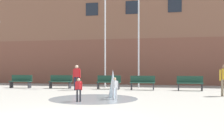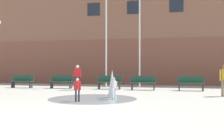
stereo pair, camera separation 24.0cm
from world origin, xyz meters
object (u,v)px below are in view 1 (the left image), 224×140
child_running (79,88)px  child_in_fountain (115,87)px  park_bench_left_of_flagpoles (61,81)px  park_bench_near_trashcan (190,83)px  flagpole_right (139,32)px  park_bench_under_left_flagpole (109,82)px  park_bench_under_right_flagpole (142,82)px  teen_by_trashcan (77,76)px  flagpole_left (106,30)px  park_bench_far_left (21,81)px

child_running → child_in_fountain: 1.69m
park_bench_left_of_flagpoles → park_bench_near_trashcan: 8.61m
flagpole_right → child_in_fountain: bearing=-93.3°
flagpole_right → park_bench_under_left_flagpole: bearing=-143.4°
park_bench_left_of_flagpoles → park_bench_under_right_flagpole: size_ratio=1.00×
teen_by_trashcan → flagpole_left: (1.25, 2.68, 3.24)m
child_running → teen_by_trashcan: bearing=-49.7°
park_bench_under_right_flagpole → flagpole_right: flagpole_right is taller
teen_by_trashcan → child_in_fountain: size_ratio=1.61×
park_bench_near_trashcan → flagpole_left: (-5.74, 1.52, 3.69)m
park_bench_far_left → flagpole_left: size_ratio=0.20×
park_bench_under_left_flagpole → child_running: size_ratio=1.62×
park_bench_under_left_flagpole → flagpole_right: 4.18m
park_bench_far_left → park_bench_left_of_flagpoles: size_ratio=1.00×
park_bench_under_left_flagpole → park_bench_near_trashcan: bearing=-1.3°
child_in_fountain → park_bench_left_of_flagpoles: bearing=179.6°
park_bench_near_trashcan → flagpole_right: 5.02m
park_bench_under_left_flagpole → park_bench_under_right_flagpole: (2.26, -0.16, 0.00)m
teen_by_trashcan → child_running: 5.66m
teen_by_trashcan → child_in_fountain: bearing=-57.7°
child_running → park_bench_near_trashcan: bearing=-107.9°
park_bench_left_of_flagpoles → park_bench_under_left_flagpole: (3.40, 0.03, 0.00)m
park_bench_left_of_flagpoles → park_bench_under_right_flagpole: bearing=-1.3°
park_bench_left_of_flagpoles → flagpole_left: bearing=26.6°
park_bench_far_left → flagpole_right: 9.05m
flagpole_left → flagpole_right: bearing=-0.0°
park_bench_far_left → child_in_fountain: child_in_fountain is taller
park_bench_under_right_flagpole → park_bench_near_trashcan: bearing=0.8°
park_bench_under_right_flagpole → flagpole_left: bearing=150.9°
park_bench_left_of_flagpoles → teen_by_trashcan: teen_by_trashcan is taller
flagpole_left → park_bench_under_left_flagpole: bearing=-69.0°
park_bench_far_left → park_bench_left_of_flagpoles: (2.92, 0.16, 0.00)m
park_bench_under_right_flagpole → teen_by_trashcan: (-4.05, -1.12, 0.45)m
park_bench_near_trashcan → flagpole_right: size_ratio=0.22×
park_bench_far_left → park_bench_under_right_flagpole: same height
flagpole_right → park_bench_left_of_flagpoles: bearing=-164.8°
park_bench_near_trashcan → child_running: child_running is taller
teen_by_trashcan → flagpole_left: flagpole_left is taller
park_bench_near_trashcan → flagpole_right: bearing=155.5°
park_bench_under_right_flagpole → child_in_fountain: bearing=-98.2°
park_bench_under_left_flagpole → park_bench_near_trashcan: same height
park_bench_near_trashcan → teen_by_trashcan: bearing=-170.6°
park_bench_under_right_flagpole → teen_by_trashcan: bearing=-164.6°
park_bench_near_trashcan → park_bench_under_left_flagpole: bearing=178.7°
park_bench_under_left_flagpole → park_bench_near_trashcan: 5.21m
teen_by_trashcan → park_bench_near_trashcan: bearing=4.2°
park_bench_under_right_flagpole → child_in_fountain: (-0.77, -5.39, 0.10)m
child_running → flagpole_left: 8.78m
park_bench_near_trashcan → child_running: 8.21m
teen_by_trashcan → child_running: bearing=-75.2°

